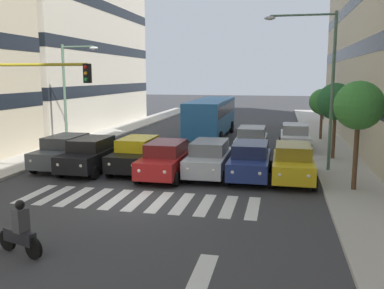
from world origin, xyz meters
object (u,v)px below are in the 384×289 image
car_row2_0 (295,137)px  motorcycle_with_rider (20,232)px  street_tree_0 (359,106)px  car_row2_1 (251,141)px  car_6 (65,151)px  car_2 (209,158)px  street_lamp_left (321,74)px  car_3 (166,159)px  bus_behind_traffic (211,114)px  street_tree_2 (322,102)px  car_4 (137,154)px  street_tree_1 (336,102)px  car_0 (293,163)px  traffic_light_gantry (16,103)px  car_5 (91,155)px  street_lamp_right (70,87)px  car_1 (250,160)px

car_row2_0 → motorcycle_with_rider: car_row2_0 is taller
street_tree_0 → car_row2_1: bearing=-58.0°
car_row2_0 → car_6: bearing=33.5°
car_2 → motorcycle_with_rider: size_ratio=2.71×
street_lamp_left → car_row2_1: bearing=-48.5°
car_3 → car_row2_1: (-3.63, -6.74, 0.00)m
bus_behind_traffic → street_tree_2: street_tree_2 is taller
car_4 → car_3: bearing=151.2°
car_2 → street_tree_1: street_tree_1 is taller
car_0 → bus_behind_traffic: 14.27m
car_3 → car_6: same height
motorcycle_with_rider → street_tree_0: size_ratio=0.36×
car_6 → car_row2_0: bearing=-146.5°
bus_behind_traffic → motorcycle_with_rider: size_ratio=6.40×
car_3 → traffic_light_gantry: bearing=32.3°
bus_behind_traffic → street_tree_0: size_ratio=2.33×
car_row2_1 → car_5: bearing=39.5°
car_5 → car_row2_0: size_ratio=1.00×
car_row2_1 → traffic_light_gantry: size_ratio=0.81×
car_5 → car_2: bearing=-177.0°
car_2 → car_4: size_ratio=1.00×
car_row2_0 → street_tree_1: size_ratio=1.03×
car_row2_0 → street_tree_0: size_ratio=0.98×
street_lamp_left → street_tree_0: street_lamp_left is taller
car_6 → car_row2_1: same height
car_0 → car_3: 5.99m
street_lamp_right → street_tree_0: size_ratio=1.46×
car_6 → traffic_light_gantry: traffic_light_gantry is taller
car_1 → car_4: bearing=-4.1°
street_tree_2 → street_lamp_left: bearing=84.1°
car_4 → car_5: (2.28, 0.59, 0.00)m
car_row2_0 → street_lamp_right: size_ratio=0.67×
street_lamp_right → car_6: bearing=112.7°
car_row2_0 → car_row2_1: same height
car_row2_1 → traffic_light_gantry: traffic_light_gantry is taller
car_5 → motorcycle_with_rider: size_ratio=2.71×
car_4 → car_5: size_ratio=1.00×
car_0 → motorcycle_with_rider: car_0 is taller
car_1 → car_3: same height
motorcycle_with_rider → street_lamp_left: 15.46m
motorcycle_with_rider → street_tree_2: bearing=-113.3°
car_row2_1 → car_2: bearing=74.9°
car_6 → car_row2_1: 11.09m
street_tree_0 → car_3: bearing=-6.4°
car_1 → car_2: (1.99, -0.14, 0.00)m
car_1 → street_lamp_right: 12.74m
car_1 → motorcycle_with_rider: bearing=61.1°
car_3 → car_5: 4.10m
car_2 → car_1: bearing=176.0°
car_2 → car_5: 6.09m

